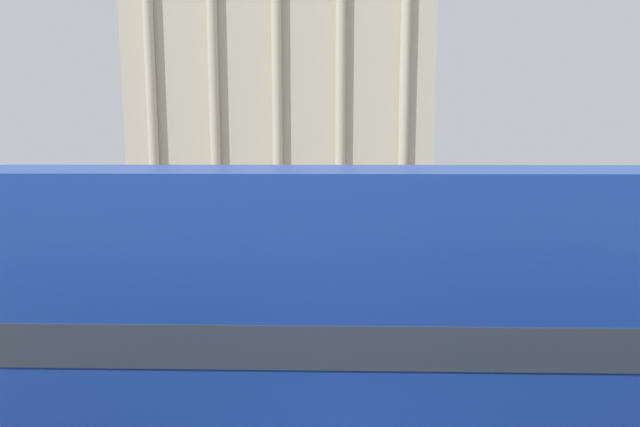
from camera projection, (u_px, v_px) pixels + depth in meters
double_decker_bus at (403, 324)px, 6.09m from camera, size 11.19×2.75×4.31m
plaza_building_left at (283, 77)px, 50.20m from camera, size 28.95×12.49×23.36m
traffic_light_near at (411, 231)px, 13.49m from camera, size 0.42×0.24×3.51m
traffic_light_mid at (267, 202)px, 19.18m from camera, size 0.42×0.24×3.81m
traffic_light_far at (445, 194)px, 24.09m from camera, size 0.42×0.24×3.58m
car_silver at (587, 248)px, 19.37m from camera, size 4.20×1.93×1.35m
car_black at (212, 227)px, 24.49m from camera, size 4.20×1.93×1.35m
pedestrian_white at (370, 220)px, 24.96m from camera, size 0.32×0.32×1.70m
pedestrian_red at (458, 286)px, 13.13m from camera, size 0.32×0.32×1.62m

